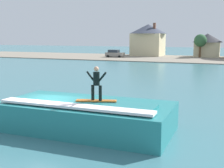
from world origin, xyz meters
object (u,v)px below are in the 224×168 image
house_with_chimney (148,39)px  tree_tall_bare (200,41)px  surfer (96,82)px  wave_crest (86,115)px  car_near_shore (115,54)px  surfboard (96,101)px  house_small_cottage (207,44)px

house_with_chimney → tree_tall_bare: (12.87, -2.62, -0.45)m
surfer → tree_tall_bare: bearing=90.4°
wave_crest → car_near_shore: bearing=109.6°
surfer → tree_tall_bare: 57.26m
surfer → car_near_shore: bearing=110.2°
surfer → car_near_shore: 54.75m
surfboard → house_small_cottage: bearing=89.1°
wave_crest → house_small_cottage: 60.31m
surfboard → house_with_chimney: size_ratio=0.22×
wave_crest → house_small_cottage: (1.64, 60.24, 2.36)m
surfboard → tree_tall_bare: tree_tall_bare is taller
surfboard → house_small_cottage: 60.46m
car_near_shore → tree_tall_bare: tree_tall_bare is taller
wave_crest → car_near_shore: (-18.21, 51.09, 0.18)m
surfer → tree_tall_bare: size_ratio=0.31×
house_small_cottage → car_near_shore: bearing=-155.3°
car_near_shore → tree_tall_bare: 19.68m
wave_crest → surfboard: bearing=-15.5°
surfer → house_small_cottage: 60.50m
car_near_shore → tree_tall_bare: bearing=17.7°
surfer → house_with_chimney: size_ratio=0.18×
surfboard → car_near_shore: (-18.90, 51.29, -0.70)m
wave_crest → car_near_shore: car_near_shore is taller
house_with_chimney → surfer: bearing=-77.5°
car_near_shore → tree_tall_bare: size_ratio=0.80×
car_near_shore → house_with_chimney: bearing=56.4°
surfboard → car_near_shore: car_near_shore is taller
surfboard → car_near_shore: 54.66m
wave_crest → car_near_shore: 54.24m
house_with_chimney → tree_tall_bare: 13.14m
wave_crest → surfboard: 1.14m
house_small_cottage → tree_tall_bare: (-1.32, -3.25, 0.80)m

